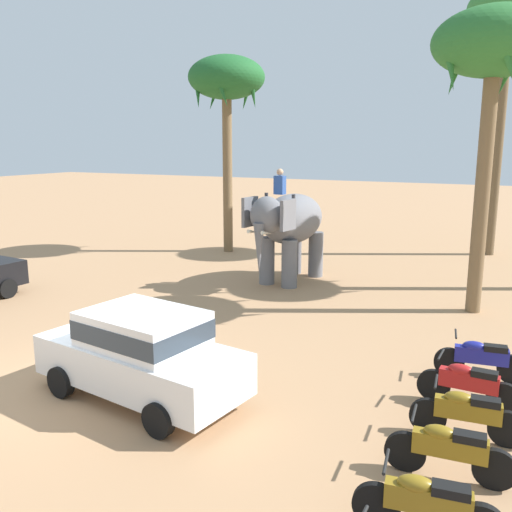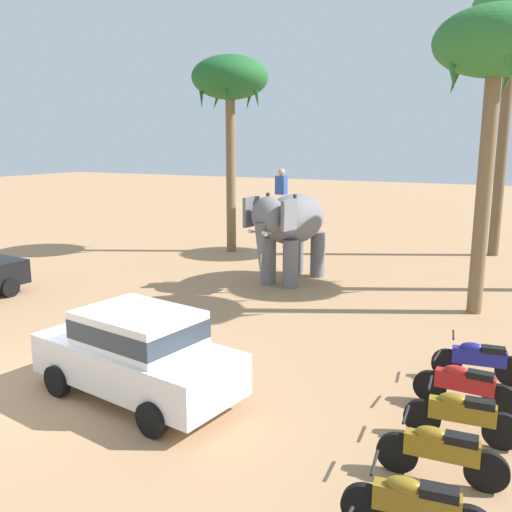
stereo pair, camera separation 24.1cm
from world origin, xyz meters
name	(u,v)px [view 2 (the right image)]	position (x,y,z in m)	size (l,w,h in m)	color
ground_plane	(71,386)	(0.00, 0.00, 0.00)	(120.00, 120.00, 0.00)	tan
car_sedan_foreground	(137,350)	(1.49, 0.27, 0.93)	(4.30, 2.31, 1.70)	white
elephant_with_mahout	(290,224)	(0.40, 9.64, 1.99)	(2.00, 3.97, 3.88)	slate
motorcycle_second_in_row	(416,505)	(6.89, -1.20, 0.46)	(1.80, 0.55, 0.94)	black
motorcycle_mid_row	(441,451)	(6.96, 0.16, 0.46)	(1.80, 0.55, 0.94)	black
motorcycle_fourth_in_row	(462,415)	(7.07, 1.41, 0.46)	(1.80, 0.55, 0.94)	black
motorcycle_far_in_row	(464,385)	(6.97, 2.58, 0.46)	(1.80, 0.55, 0.94)	black
motorcycle_end_of_row	(479,359)	(7.06, 3.96, 0.46)	(1.80, 0.55, 0.94)	black
palm_tree_behind_elephant	(230,83)	(-4.09, 13.38, 7.12)	(3.20, 3.20, 8.26)	brown
palm_tree_left_of_road	(496,51)	(6.47, 8.81, 7.02)	(3.20, 3.20, 8.16)	brown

